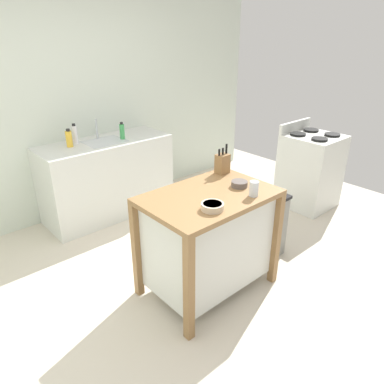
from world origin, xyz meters
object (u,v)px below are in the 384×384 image
bowl_ceramic_wide (239,184)px  stove (310,170)px  kitchen_island (208,237)px  bottle_dish_soap (69,139)px  sink_faucet (97,129)px  bottle_spray_cleaner (75,134)px  knife_block (222,163)px  bottle_hand_soap (122,131)px  trash_bin (266,226)px  bowl_ceramic_small (212,206)px  drinking_cup (254,189)px

bowl_ceramic_wide → stove: stove is taller
kitchen_island → bottle_dish_soap: (-0.29, 1.82, 0.49)m
sink_faucet → bottle_spray_cleaner: bottle_spray_cleaner is taller
knife_block → bowl_ceramic_wide: size_ratio=1.94×
sink_faucet → bottle_hand_soap: 0.29m
knife_block → sink_faucet: 1.70m
bowl_ceramic_wide → trash_bin: bowl_ceramic_wide is taller
bowl_ceramic_small → bottle_hand_soap: (0.44, 1.91, 0.08)m
bottle_spray_cleaner → bowl_ceramic_small: bearing=-89.1°
trash_bin → bottle_dish_soap: bearing=119.8°
knife_block → bottle_hand_soap: (-0.12, 1.46, 0.02)m
stove → knife_block: bearing=-176.8°
drinking_cup → sink_faucet: bearing=94.0°
bottle_dish_soap → stove: (2.35, -1.48, -0.53)m
sink_faucet → bottle_spray_cleaner: 0.28m
drinking_cup → trash_bin: size_ratio=0.19×
sink_faucet → stove: (1.98, -1.58, -0.55)m
kitchen_island → bowl_ceramic_wide: bowl_ceramic_wide is taller
knife_block → bottle_spray_cleaner: bearing=109.9°
bowl_ceramic_wide → bowl_ceramic_small: 0.47m
sink_faucet → stove: bearing=-38.7°
bowl_ceramic_small → bottle_dish_soap: size_ratio=0.85×
kitchen_island → bottle_dish_soap: 1.91m
drinking_cup → bottle_hand_soap: bearing=88.5°
sink_faucet → stove: sink_faucet is taller
bowl_ceramic_wide → bottle_dish_soap: bottle_dish_soap is taller
bottle_hand_soap → stove: size_ratio=0.19×
bowl_ceramic_small → drinking_cup: size_ratio=1.38×
sink_faucet → bottle_dish_soap: size_ratio=1.14×
bowl_ceramic_wide → knife_block: bearing=69.3°
kitchen_island → bowl_ceramic_small: 0.49m
trash_bin → drinking_cup: bearing=-156.0°
knife_block → bowl_ceramic_small: 0.72m
knife_block → bottle_hand_soap: bearing=94.5°
bottle_hand_soap → bottle_dish_soap: size_ratio=1.00×
kitchen_island → stove: 2.08m
knife_block → bowl_ceramic_wide: 0.33m
bottle_hand_soap → bowl_ceramic_wide: bearing=-90.0°
bottle_hand_soap → kitchen_island: bearing=-99.3°
bowl_ceramic_wide → sink_faucet: sink_faucet is taller
stove → bottle_dish_soap: bearing=147.7°
kitchen_island → sink_faucet: sink_faucet is taller
bowl_ceramic_wide → stove: (1.77, 0.39, -0.45)m
kitchen_island → bottle_hand_soap: bearing=80.7°
drinking_cup → bottle_hand_soap: size_ratio=0.61×
bowl_ceramic_small → knife_block: bearing=38.7°
drinking_cup → knife_block: bearing=71.3°
drinking_cup → bottle_hand_soap: bottle_hand_soap is taller
knife_block → bottle_spray_cleaner: size_ratio=1.14×
bowl_ceramic_small → bottle_spray_cleaner: size_ratio=0.73×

